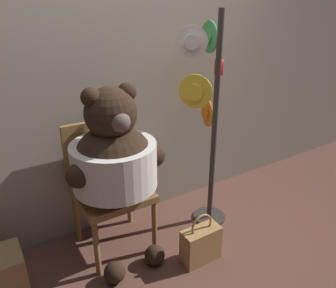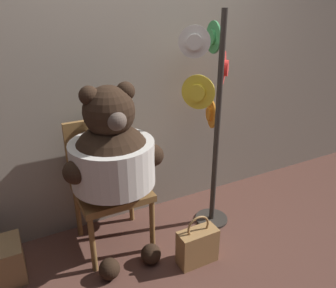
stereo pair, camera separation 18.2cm
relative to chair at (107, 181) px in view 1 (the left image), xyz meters
The scene contains 7 objects.
ground_plane 0.74m from the chair, 50.79° to the right, with size 14.00×14.00×0.00m, color brown.
wall_back 0.75m from the chair, 41.93° to the left, with size 8.00×0.10×2.29m.
chair is the anchor object (origin of this frame).
teddy_bear 0.29m from the chair, 89.03° to the right, with size 0.70×0.62×1.29m.
hat_display_rack 0.96m from the chair, ahead, with size 0.49×0.40×1.72m.
handbag_on_ground 0.83m from the chair, 50.36° to the right, with size 0.29×0.13×0.40m.
wooden_crate 0.90m from the chair, behind, with size 0.28×0.28×0.28m.
Camera 1 is at (-1.07, -1.63, 1.76)m, focal length 35.00 mm.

